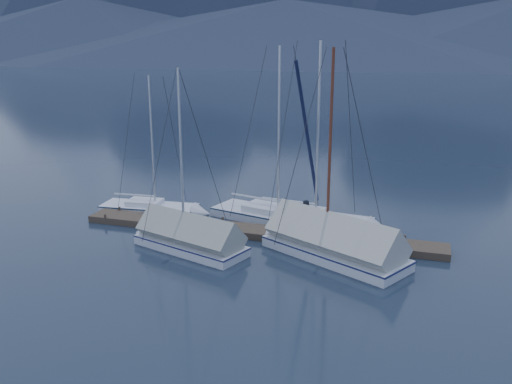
% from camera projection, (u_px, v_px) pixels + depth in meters
% --- Properties ---
extents(ground, '(1000.00, 1000.00, 0.00)m').
position_uv_depth(ground, '(243.00, 249.00, 24.67)').
color(ground, black).
rests_on(ground, ground).
extents(dock, '(18.00, 1.50, 0.54)m').
position_uv_depth(dock, '(256.00, 233.00, 26.48)').
color(dock, '#382D23').
rests_on(dock, ground).
extents(mooring_posts, '(15.12, 1.52, 0.35)m').
position_uv_depth(mooring_posts, '(246.00, 228.00, 26.57)').
color(mooring_posts, '#382D23').
rests_on(mooring_posts, ground).
extents(sailboat_open_left, '(6.35, 2.67, 8.23)m').
position_uv_depth(sailboat_open_left, '(163.00, 210.00, 30.07)').
color(sailboat_open_left, silver).
rests_on(sailboat_open_left, ground).
extents(sailboat_open_mid, '(7.77, 3.90, 9.89)m').
position_uv_depth(sailboat_open_mid, '(287.00, 220.00, 28.24)').
color(sailboat_open_mid, silver).
rests_on(sailboat_open_mid, ground).
extents(sailboat_open_right, '(7.88, 3.39, 10.15)m').
position_uv_depth(sailboat_open_right, '(325.00, 223.00, 27.71)').
color(sailboat_open_right, silver).
rests_on(sailboat_open_right, ground).
extents(sailboat_covered_near, '(7.83, 5.59, 9.92)m').
position_uv_depth(sailboat_covered_near, '(324.00, 244.00, 23.98)').
color(sailboat_covered_near, silver).
rests_on(sailboat_covered_near, ground).
extents(sailboat_covered_far, '(6.62, 3.78, 8.90)m').
position_uv_depth(sailboat_covered_far, '(182.00, 239.00, 24.79)').
color(sailboat_covered_far, silver).
rests_on(sailboat_covered_far, ground).
extents(person, '(0.62, 0.74, 1.73)m').
position_uv_depth(person, '(307.00, 218.00, 25.27)').
color(person, black).
rests_on(person, dock).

